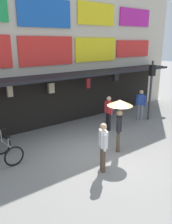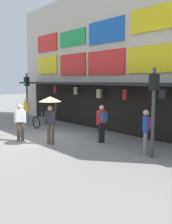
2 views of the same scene
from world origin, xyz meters
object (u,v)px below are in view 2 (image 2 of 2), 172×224
traffic_light_near (27,90)px  traffic_light_far (154,98)px  bicycle_parked (44,121)px  pedestrian_with_umbrella (50,107)px  pedestrian_in_blue (27,110)px  pedestrian_in_black (102,121)px  pedestrian_in_red (146,128)px  pedestrian_in_yellow (20,120)px

traffic_light_near → traffic_light_far: same height
bicycle_parked → pedestrian_with_umbrella: 4.36m
traffic_light_far → pedestrian_in_blue: (-9.09, -0.23, -1.19)m
pedestrian_in_blue → pedestrian_in_black: 6.30m
pedestrian_with_umbrella → pedestrian_in_red: pedestrian_with_umbrella is taller
pedestrian_in_red → pedestrian_in_black: bearing=-179.2°
traffic_light_far → bicycle_parked: traffic_light_far is taller
traffic_light_near → pedestrian_in_red: bearing=1.5°
pedestrian_in_red → traffic_light_near: bearing=-178.5°
traffic_light_near → pedestrian_in_blue: (0.31, -0.21, -1.19)m
traffic_light_near → pedestrian_in_black: (6.59, 0.21, -1.16)m
traffic_light_far → pedestrian_with_umbrella: size_ratio=1.54×
traffic_light_near → bicycle_parked: 2.41m
pedestrian_in_black → pedestrian_with_umbrella: bearing=-122.9°
pedestrian_in_black → pedestrian_in_red: same height
traffic_light_near → pedestrian_in_yellow: (3.93, -2.41, -1.19)m
traffic_light_far → pedestrian_in_black: traffic_light_far is taller
pedestrian_in_yellow → traffic_light_far: bearing=24.0°
traffic_light_far → pedestrian_in_yellow: bearing=-156.0°
traffic_light_near → pedestrian_in_blue: bearing=-34.0°
pedestrian_in_blue → pedestrian_in_black: (6.29, 0.41, 0.04)m
pedestrian_in_blue → pedestrian_in_black: size_ratio=1.00×
traffic_light_near → pedestrian_in_black: 6.70m
pedestrian_in_blue → pedestrian_in_black: bearing=3.8°
pedestrian_with_umbrella → pedestrian_in_red: size_ratio=1.24×
traffic_light_near → traffic_light_far: 9.40m
bicycle_parked → pedestrian_in_red: 7.32m
traffic_light_far → pedestrian_with_umbrella: 4.41m
bicycle_parked → pedestrian_in_red: bearing=0.1°
pedestrian_in_black → pedestrian_in_red: (2.35, 0.03, 0.00)m
traffic_light_far → pedestrian_with_umbrella: (-4.03, -1.71, -0.50)m
traffic_light_near → pedestrian_in_red: traffic_light_near is taller
traffic_light_far → pedestrian_in_yellow: (-5.47, -2.43, -1.19)m
pedestrian_in_blue → traffic_light_far: bearing=1.4°
bicycle_parked → pedestrian_in_yellow: (2.28, -2.63, 0.55)m
pedestrian_in_yellow → pedestrian_in_black: size_ratio=1.00×
bicycle_parked → pedestrian_in_yellow: pedestrian_in_yellow is taller
traffic_light_near → pedestrian_in_yellow: traffic_light_near is taller
pedestrian_in_blue → pedestrian_with_umbrella: pedestrian_with_umbrella is taller
pedestrian_in_blue → pedestrian_with_umbrella: (5.06, -1.49, 0.69)m
traffic_light_near → traffic_light_far: size_ratio=1.00×
pedestrian_in_red → pedestrian_with_umbrella: bearing=-151.7°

